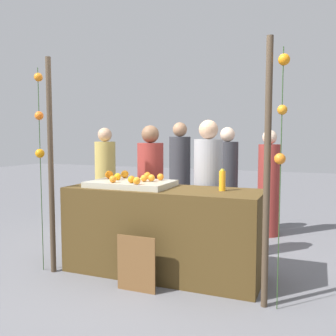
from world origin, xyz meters
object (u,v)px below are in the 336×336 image
(stall_counter, at_px, (163,231))
(juice_bottle, at_px, (222,181))
(vendor_left, at_px, (151,195))
(orange_1, at_px, (109,175))
(chalkboard_sign, at_px, (136,264))
(vendor_right, at_px, (208,196))
(orange_0, at_px, (118,177))

(stall_counter, height_order, juice_bottle, juice_bottle)
(stall_counter, distance_m, juice_bottle, 0.83)
(stall_counter, height_order, vendor_left, vendor_left)
(stall_counter, xyz_separation_m, juice_bottle, (0.62, 0.06, 0.56))
(orange_1, xyz_separation_m, chalkboard_sign, (0.65, -0.62, -0.75))
(stall_counter, xyz_separation_m, orange_1, (-0.70, 0.10, 0.56))
(orange_1, bearing_deg, juice_bottle, -1.64)
(chalkboard_sign, xyz_separation_m, vendor_right, (0.37, 1.10, 0.50))
(stall_counter, bearing_deg, vendor_left, 125.24)
(stall_counter, distance_m, orange_0, 0.77)
(orange_0, relative_size, chalkboard_sign, 0.14)
(orange_1, distance_m, chalkboard_sign, 1.17)
(orange_1, distance_m, juice_bottle, 1.31)
(stall_counter, height_order, orange_1, orange_1)
(orange_0, distance_m, orange_1, 0.18)
(juice_bottle, distance_m, chalkboard_sign, 1.16)
(orange_0, relative_size, vendor_right, 0.05)
(juice_bottle, distance_m, vendor_right, 0.65)
(stall_counter, xyz_separation_m, orange_0, (-0.54, 0.02, 0.55))
(vendor_left, bearing_deg, chalkboard_sign, -72.07)
(chalkboard_sign, bearing_deg, orange_1, 136.30)
(vendor_left, distance_m, vendor_right, 0.72)
(orange_0, height_order, vendor_left, vendor_left)
(orange_0, height_order, orange_1, orange_1)
(stall_counter, relative_size, vendor_right, 1.26)
(stall_counter, relative_size, vendor_left, 1.30)
(juice_bottle, bearing_deg, chalkboard_sign, -138.58)
(chalkboard_sign, distance_m, vendor_right, 1.27)
(stall_counter, bearing_deg, chalkboard_sign, -95.10)
(orange_0, bearing_deg, vendor_left, 74.97)
(juice_bottle, height_order, vendor_right, vendor_right)
(juice_bottle, height_order, vendor_left, vendor_left)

